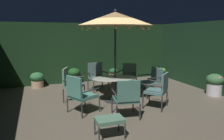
# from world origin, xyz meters

# --- Properties ---
(ground_plane) EXTENTS (7.94, 6.61, 0.02)m
(ground_plane) POSITION_xyz_m (0.00, 0.00, -0.01)
(ground_plane) COLOR brown
(hedge_backdrop_rear) EXTENTS (7.94, 0.30, 2.51)m
(hedge_backdrop_rear) POSITION_xyz_m (0.00, 3.15, 1.25)
(hedge_backdrop_rear) COLOR black
(hedge_backdrop_rear) RESTS_ON ground_plane
(hedge_backdrop_right) EXTENTS (0.30, 6.61, 2.51)m
(hedge_backdrop_right) POSITION_xyz_m (3.82, 0.00, 1.25)
(hedge_backdrop_right) COLOR #16311D
(hedge_backdrop_right) RESTS_ON ground_plane
(patio_dining_table) EXTENTS (1.43, 0.94, 0.74)m
(patio_dining_table) POSITION_xyz_m (0.11, 0.16, 0.53)
(patio_dining_table) COLOR #2A2F31
(patio_dining_table) RESTS_ON ground_plane
(patio_umbrella) EXTENTS (2.24, 2.24, 2.78)m
(patio_umbrella) POSITION_xyz_m (0.11, 0.16, 2.50)
(patio_umbrella) COLOR #313234
(patio_umbrella) RESTS_ON ground_plane
(patio_chair_north) EXTENTS (0.80, 0.80, 1.01)m
(patio_chair_north) POSITION_xyz_m (1.02, -0.89, 0.58)
(patio_chair_north) COLOR #322E30
(patio_chair_north) RESTS_ON ground_plane
(patio_chair_northeast) EXTENTS (0.67, 0.66, 0.94)m
(patio_chair_northeast) POSITION_xyz_m (1.49, 0.25, 0.54)
(patio_chair_northeast) COLOR #2D312F
(patio_chair_northeast) RESTS_ON ground_plane
(patio_chair_east) EXTENTS (0.83, 0.83, 0.97)m
(patio_chair_east) POSITION_xyz_m (1.03, 1.19, 0.57)
(patio_chair_east) COLOR #2B2B32
(patio_chair_east) RESTS_ON ground_plane
(patio_chair_southeast) EXTENTS (0.69, 0.66, 1.01)m
(patio_chair_southeast) POSITION_xyz_m (-0.07, 1.53, 0.57)
(patio_chair_southeast) COLOR #2C2C33
(patio_chair_southeast) RESTS_ON ground_plane
(patio_chair_south) EXTENTS (0.75, 0.76, 1.02)m
(patio_chair_south) POSITION_xyz_m (-1.18, 0.68, 0.58)
(patio_chair_south) COLOR #2B2A30
(patio_chair_south) RESTS_ON ground_plane
(patio_chair_southwest) EXTENTS (0.85, 0.85, 1.01)m
(patio_chair_southwest) POSITION_xyz_m (-1.13, -0.49, 0.56)
(patio_chair_southwest) COLOR #2A2E2D
(patio_chair_southwest) RESTS_ON ground_plane
(patio_chair_west) EXTENTS (0.70, 0.71, 1.00)m
(patio_chair_west) POSITION_xyz_m (-0.13, -1.21, 0.56)
(patio_chair_west) COLOR #302A31
(patio_chair_west) RESTS_ON ground_plane
(ottoman_footrest) EXTENTS (0.57, 0.40, 0.41)m
(ottoman_footrest) POSITION_xyz_m (-0.84, -1.95, 0.36)
(ottoman_footrest) COLOR #313032
(ottoman_footrest) RESTS_ON ground_plane
(potted_plant_right_far) EXTENTS (0.40, 0.41, 0.52)m
(potted_plant_right_far) POSITION_xyz_m (3.27, 2.32, 0.28)
(potted_plant_right_far) COLOR olive
(potted_plant_right_far) RESTS_ON ground_plane
(potted_plant_right_near) EXTENTS (0.52, 0.52, 0.59)m
(potted_plant_right_near) POSITION_xyz_m (-2.14, 2.72, 0.32)
(potted_plant_right_near) COLOR tan
(potted_plant_right_near) RESTS_ON ground_plane
(potted_plant_back_left) EXTENTS (0.36, 0.36, 0.61)m
(potted_plant_back_left) POSITION_xyz_m (0.93, 2.46, 0.32)
(potted_plant_back_left) COLOR #8A674D
(potted_plant_back_left) RESTS_ON ground_plane
(potted_plant_back_right) EXTENTS (0.49, 0.49, 0.65)m
(potted_plant_back_right) POSITION_xyz_m (-0.68, 2.85, 0.36)
(potted_plant_back_right) COLOR #AF6645
(potted_plant_back_right) RESTS_ON ground_plane
(potted_plant_left_far) EXTENTS (0.56, 0.56, 0.74)m
(potted_plant_left_far) POSITION_xyz_m (3.47, -0.49, 0.40)
(potted_plant_left_far) COLOR silver
(potted_plant_left_far) RESTS_ON ground_plane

